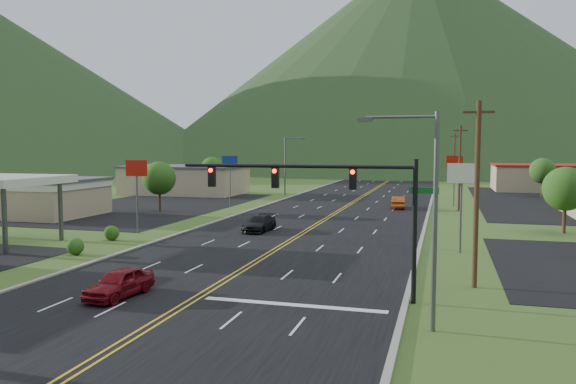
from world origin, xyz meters
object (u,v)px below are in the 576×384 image
(traffic_signal, at_px, (333,192))
(car_red_far, at_px, (398,203))
(streetlight_east, at_px, (427,206))
(car_dark_mid, at_px, (259,224))
(car_red_near, at_px, (119,284))
(streetlight_west, at_px, (287,162))

(traffic_signal, xyz_separation_m, car_red_far, (-0.01, 41.62, -4.60))
(traffic_signal, xyz_separation_m, streetlight_east, (4.70, -4.00, -0.15))
(car_dark_mid, bearing_deg, traffic_signal, -59.02)
(streetlight_east, relative_size, car_red_near, 2.14)
(streetlight_west, relative_size, car_red_far, 2.04)
(traffic_signal, height_order, streetlight_west, streetlight_west)
(car_red_near, distance_m, car_dark_mid, 22.68)
(streetlight_west, distance_m, car_dark_mid, 37.39)
(streetlight_east, bearing_deg, traffic_signal, 139.61)
(traffic_signal, distance_m, car_red_far, 41.88)
(car_red_far, bearing_deg, car_red_near, 73.05)
(traffic_signal, distance_m, streetlight_west, 58.88)
(traffic_signal, distance_m, car_red_near, 11.66)
(streetlight_east, relative_size, streetlight_west, 1.00)
(car_red_near, xyz_separation_m, car_dark_mid, (-0.18, 22.68, -0.02))
(streetlight_east, bearing_deg, car_red_near, 176.13)
(car_red_near, bearing_deg, car_dark_mid, 96.41)
(traffic_signal, bearing_deg, streetlight_west, 107.97)
(car_dark_mid, xyz_separation_m, car_red_far, (10.46, 21.93, 0.04))
(streetlight_east, distance_m, car_red_near, 15.67)
(streetlight_west, distance_m, car_red_far, 23.58)
(streetlight_west, bearing_deg, car_red_far, -38.39)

